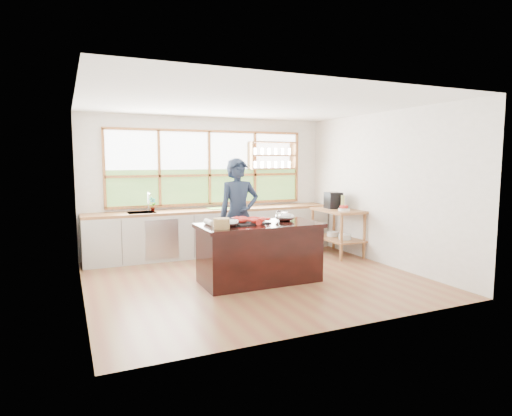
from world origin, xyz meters
TOP-DOWN VIEW (x-y plane):
  - ground_plane at (0.00, 0.00)m, footprint 5.00×5.00m
  - room_shell at (0.02, 0.51)m, footprint 5.02×4.52m
  - back_counter at (-0.02, 1.94)m, footprint 4.90×0.63m
  - right_shelf_unit at (2.19, 0.89)m, footprint 0.62×1.10m
  - island at (0.00, -0.20)m, footprint 1.85×0.90m
  - cook at (-0.05, 0.52)m, footprint 0.71×0.49m
  - potted_plant at (-1.19, 2.00)m, footprint 0.16×0.13m
  - cutting_board at (0.08, 1.94)m, footprint 0.43×0.34m
  - espresso_machine at (2.19, 1.06)m, footprint 0.32×0.33m
  - wine_bottle at (2.24, 0.81)m, footprint 0.08×0.08m
  - fruit_bowl at (2.14, 0.63)m, footprint 0.22×0.22m
  - slate_board at (-0.14, -0.13)m, footprint 0.61×0.48m
  - lobster_pile at (-0.15, -0.14)m, footprint 0.55×0.48m
  - mixing_bowl_left at (-0.51, -0.28)m, footprint 0.27×0.27m
  - mixing_bowl_right at (0.49, -0.09)m, footprint 0.31×0.31m
  - wine_glass at (0.21, -0.43)m, footprint 0.08×0.08m
  - wicker_basket at (-0.68, -0.42)m, footprint 0.23×0.23m
  - parchment_roll at (-0.74, -0.02)m, footprint 0.08×0.30m

SIDE VIEW (x-z plane):
  - ground_plane at x=0.00m, z-range 0.00..0.00m
  - island at x=0.00m, z-range 0.00..0.90m
  - back_counter at x=-0.02m, z-range 0.00..0.90m
  - right_shelf_unit at x=2.19m, z-range 0.15..1.05m
  - cutting_board at x=0.08m, z-range 0.90..0.91m
  - slate_board at x=-0.14m, z-range 0.90..0.92m
  - parchment_roll at x=-0.74m, z-range 0.90..0.98m
  - cook at x=-0.05m, z-range 0.00..1.89m
  - fruit_bowl at x=2.14m, z-range 0.89..1.00m
  - mixing_bowl_left at x=-0.51m, z-range 0.89..1.02m
  - lobster_pile at x=-0.15m, z-range 0.92..1.00m
  - mixing_bowl_right at x=0.49m, z-range 0.89..1.04m
  - wicker_basket at x=-0.68m, z-range 0.90..1.05m
  - potted_plant at x=-1.19m, z-range 0.90..1.17m
  - wine_bottle at x=2.24m, z-range 0.90..1.18m
  - espresso_machine at x=2.19m, z-range 0.90..1.22m
  - wine_glass at x=0.21m, z-range 0.95..1.17m
  - room_shell at x=0.02m, z-range 0.40..3.11m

